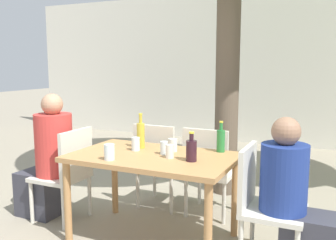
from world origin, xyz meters
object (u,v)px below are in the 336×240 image
(patio_chair_3, at_px, (208,167))
(dining_table_front, at_px, (153,165))
(wine_bottle_1, at_px, (191,150))
(oil_cruet_2, at_px, (141,135))
(patio_chair_2, at_px, (159,161))
(drinking_glass_2, at_px, (136,144))
(patio_chair_0, at_px, (67,170))
(drinking_glass_4, at_px, (173,145))
(drinking_glass_0, at_px, (164,148))
(drinking_glass_1, at_px, (170,151))
(green_bottle_0, at_px, (221,140))
(person_seated_1, at_px, (296,204))
(person_seated_0, at_px, (48,162))
(drinking_glass_3, at_px, (109,152))
(patio_chair_1, at_px, (262,199))

(patio_chair_3, bearing_deg, dining_table_front, 67.43)
(wine_bottle_1, bearing_deg, oil_cruet_2, 157.71)
(patio_chair_2, relative_size, drinking_glass_2, 7.62)
(patio_chair_0, distance_m, patio_chair_2, 0.90)
(patio_chair_0, distance_m, drinking_glass_4, 1.06)
(patio_chair_3, distance_m, drinking_glass_0, 0.69)
(dining_table_front, distance_m, patio_chair_3, 0.71)
(drinking_glass_1, bearing_deg, patio_chair_2, 122.93)
(green_bottle_0, bearing_deg, person_seated_1, -27.14)
(green_bottle_0, relative_size, drinking_glass_1, 2.43)
(patio_chair_2, bearing_deg, drinking_glass_4, 128.55)
(person_seated_0, height_order, drinking_glass_4, person_seated_0)
(drinking_glass_4, bearing_deg, patio_chair_3, 69.98)
(wine_bottle_1, bearing_deg, patio_chair_0, 177.58)
(patio_chair_0, xyz_separation_m, patio_chair_3, (1.17, 0.65, 0.00))
(green_bottle_0, distance_m, oil_cruet_2, 0.71)
(person_seated_1, relative_size, oil_cruet_2, 3.57)
(person_seated_0, xyz_separation_m, drinking_glass_3, (0.90, -0.29, 0.26))
(dining_table_front, xyz_separation_m, person_seated_0, (-1.13, -0.00, -0.11))
(patio_chair_1, height_order, person_seated_0, person_seated_0)
(patio_chair_2, bearing_deg, person_seated_0, 36.76)
(patio_chair_0, relative_size, patio_chair_2, 1.00)
(person_seated_1, distance_m, green_bottle_0, 0.82)
(drinking_glass_4, bearing_deg, drinking_glass_3, -124.80)
(oil_cruet_2, relative_size, drinking_glass_3, 2.49)
(patio_chair_2, xyz_separation_m, drinking_glass_4, (0.37, -0.46, 0.30))
(patio_chair_2, bearing_deg, person_seated_1, 155.40)
(patio_chair_1, relative_size, patio_chair_2, 1.00)
(patio_chair_3, distance_m, oil_cruet_2, 0.76)
(patio_chair_0, height_order, oil_cruet_2, oil_cruet_2)
(person_seated_1, distance_m, drinking_glass_3, 1.43)
(patio_chair_1, xyz_separation_m, drinking_glass_1, (-0.73, -0.04, 0.29))
(patio_chair_2, relative_size, patio_chair_3, 1.00)
(patio_chair_0, distance_m, drinking_glass_1, 1.12)
(patio_chair_0, distance_m, patio_chair_1, 1.80)
(patio_chair_0, bearing_deg, person_seated_0, -90.00)
(person_seated_0, xyz_separation_m, person_seated_1, (2.27, -0.00, -0.05))
(oil_cruet_2, xyz_separation_m, drinking_glass_2, (0.01, -0.11, -0.06))
(wine_bottle_1, relative_size, drinking_glass_2, 1.98)
(wine_bottle_1, xyz_separation_m, drinking_glass_3, (-0.59, -0.24, -0.03))
(patio_chair_0, bearing_deg, oil_cruet_2, 104.89)
(patio_chair_2, bearing_deg, oil_cruet_2, 96.75)
(person_seated_0, xyz_separation_m, drinking_glass_1, (1.30, -0.04, 0.25))
(patio_chair_2, bearing_deg, dining_table_front, 112.57)
(person_seated_1, relative_size, drinking_glass_3, 8.89)
(person_seated_0, xyz_separation_m, drinking_glass_2, (0.93, 0.08, 0.25))
(oil_cruet_2, height_order, drinking_glass_1, oil_cruet_2)
(oil_cruet_2, bearing_deg, patio_chair_3, 43.80)
(green_bottle_0, bearing_deg, drinking_glass_3, -138.24)
(person_seated_0, distance_m, drinking_glass_0, 1.24)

